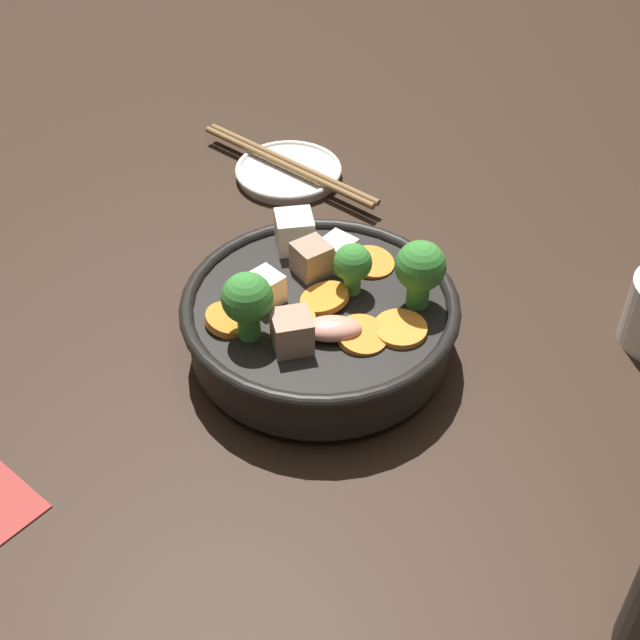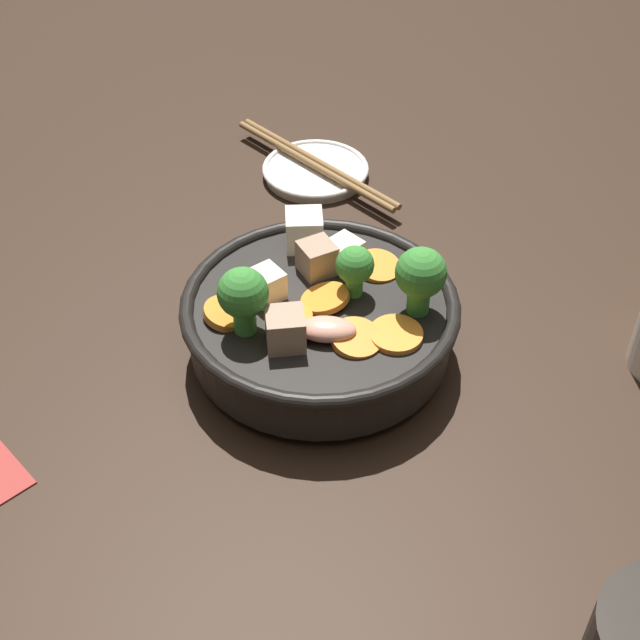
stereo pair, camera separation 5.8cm
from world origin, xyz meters
name	(u,v)px [view 1 (the left image)]	position (x,y,z in m)	size (l,w,h in m)	color
ground_plane	(320,352)	(0.00, 0.00, 0.00)	(3.00, 3.00, 0.00)	black
stirfry_bowl	(321,316)	(0.00, 0.00, 0.04)	(0.23, 0.23, 0.11)	black
side_saucer	(288,172)	(-0.20, 0.18, 0.01)	(0.11, 0.11, 0.01)	white
chopsticks_pair	(288,164)	(-0.20, 0.18, 0.02)	(0.24, 0.02, 0.01)	olive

